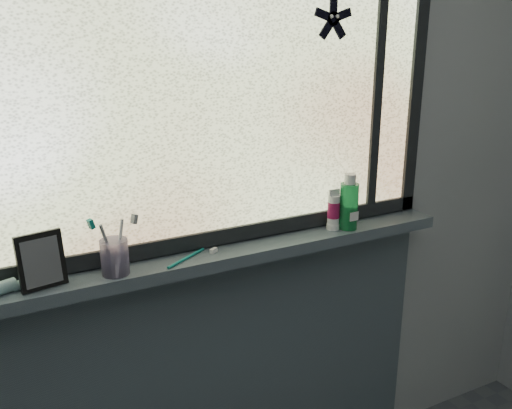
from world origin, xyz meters
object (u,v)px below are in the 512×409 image
object	(u,v)px
toothbrush_cup	(115,257)
cream_tube	(334,208)
vanity_mirror	(41,261)
mouthwash_bottle	(349,202)

from	to	relation	value
toothbrush_cup	cream_tube	distance (m)	0.77
vanity_mirror	cream_tube	bearing A→B (deg)	-9.41
vanity_mirror	toothbrush_cup	distance (m)	0.20
vanity_mirror	mouthwash_bottle	bearing A→B (deg)	-10.50
vanity_mirror	mouthwash_bottle	distance (m)	1.01
mouthwash_bottle	cream_tube	distance (m)	0.06
toothbrush_cup	mouthwash_bottle	world-z (taller)	mouthwash_bottle
toothbrush_cup	mouthwash_bottle	distance (m)	0.82
mouthwash_bottle	toothbrush_cup	bearing A→B (deg)	179.86
vanity_mirror	toothbrush_cup	xyz separation A→B (m)	(0.20, -0.01, -0.03)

